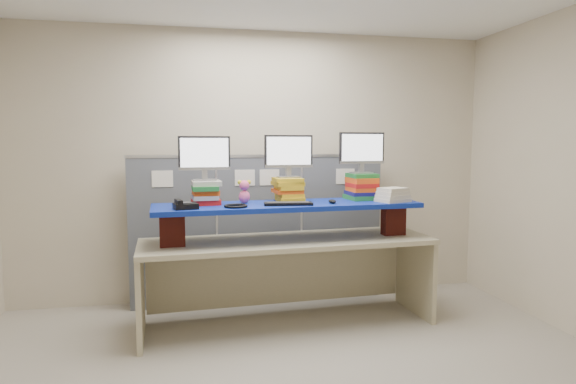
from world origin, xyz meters
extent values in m
cube|color=beige|center=(0.00, 0.00, 1.40)|extent=(5.00, 4.00, 2.80)
cube|color=#51555F|center=(-0.87, 1.78, 0.75)|extent=(0.85, 0.05, 1.50)
cube|color=#51555F|center=(0.00, 1.78, 0.75)|extent=(0.85, 0.05, 1.50)
cube|color=#51555F|center=(0.87, 1.78, 0.75)|extent=(0.85, 0.05, 1.50)
cube|color=silver|center=(0.00, 1.78, 1.51)|extent=(2.60, 0.06, 0.03)
cube|color=white|center=(-0.95, 1.75, 1.30)|extent=(0.20, 0.00, 0.16)
cube|color=white|center=(-0.15, 1.75, 1.30)|extent=(0.20, 0.00, 0.16)
cube|color=white|center=(0.10, 1.75, 1.30)|extent=(0.20, 0.00, 0.16)
cube|color=white|center=(0.90, 1.75, 1.30)|extent=(0.20, 0.00, 0.16)
cube|color=#C0B592|center=(0.16, 1.11, 0.77)|extent=(2.64, 0.91, 0.04)
cube|color=#C0B592|center=(-1.11, 1.04, 0.37)|extent=(0.09, 0.70, 0.75)
cube|color=#C0B592|center=(1.44, 1.19, 0.37)|extent=(0.09, 0.70, 0.75)
cube|color=maroon|center=(-0.84, 1.00, 0.93)|extent=(0.21, 0.12, 0.28)
cube|color=maroon|center=(1.17, 1.12, 0.93)|extent=(0.21, 0.12, 0.28)
cube|color=navy|center=(0.16, 1.11, 1.09)|extent=(2.38, 0.73, 0.04)
cube|color=red|center=(-0.55, 1.20, 1.14)|extent=(0.26, 0.30, 0.05)
cube|color=#BCB9B3|center=(-0.56, 1.18, 1.18)|extent=(0.24, 0.29, 0.04)
cube|color=#F25616|center=(-0.55, 1.20, 1.22)|extent=(0.24, 0.29, 0.04)
cube|color=#207A32|center=(-0.56, 1.18, 1.26)|extent=(0.23, 0.31, 0.04)
cube|color=#BCB9B3|center=(-0.55, 1.19, 1.30)|extent=(0.26, 0.28, 0.04)
cube|color=gold|center=(0.20, 1.23, 1.14)|extent=(0.23, 0.30, 0.04)
cube|color=gold|center=(0.20, 1.24, 1.17)|extent=(0.23, 0.30, 0.03)
cube|color=#F25616|center=(0.18, 1.24, 1.21)|extent=(0.26, 0.30, 0.03)
cube|color=gold|center=(0.19, 1.23, 1.24)|extent=(0.23, 0.28, 0.04)
cube|color=gold|center=(0.18, 1.23, 1.28)|extent=(0.28, 0.30, 0.04)
cube|color=gold|center=(0.18, 1.22, 1.31)|extent=(0.25, 0.27, 0.03)
cube|color=#207A32|center=(0.89, 1.26, 1.13)|extent=(0.26, 0.32, 0.04)
cube|color=navy|center=(0.89, 1.27, 1.17)|extent=(0.23, 0.29, 0.04)
cube|color=#F25616|center=(0.91, 1.27, 1.21)|extent=(0.25, 0.28, 0.04)
cube|color=red|center=(0.91, 1.27, 1.25)|extent=(0.25, 0.29, 0.04)
cube|color=#F25616|center=(0.91, 1.28, 1.29)|extent=(0.25, 0.31, 0.05)
cube|color=#207A32|center=(0.91, 1.28, 1.34)|extent=(0.26, 0.28, 0.04)
cube|color=#9A9A9F|center=(-0.56, 1.19, 1.32)|extent=(0.20, 0.14, 0.01)
cube|color=#9A9A9F|center=(-0.56, 1.19, 1.37)|extent=(0.05, 0.04, 0.08)
cube|color=black|center=(-0.56, 1.19, 1.56)|extent=(0.45, 0.06, 0.29)
cube|color=white|center=(-0.56, 1.17, 1.56)|extent=(0.41, 0.03, 0.26)
cube|color=#9A9A9F|center=(0.19, 1.23, 1.34)|extent=(0.20, 0.14, 0.01)
cube|color=#9A9A9F|center=(0.19, 1.23, 1.38)|extent=(0.05, 0.04, 0.08)
cube|color=black|center=(0.19, 1.23, 1.57)|extent=(0.45, 0.06, 0.29)
cube|color=white|center=(0.19, 1.21, 1.57)|extent=(0.41, 0.03, 0.26)
cube|color=#9A9A9F|center=(0.90, 1.28, 1.36)|extent=(0.20, 0.14, 0.01)
cube|color=#9A9A9F|center=(0.90, 1.28, 1.41)|extent=(0.05, 0.04, 0.08)
cube|color=black|center=(0.90, 1.28, 1.60)|extent=(0.45, 0.06, 0.29)
cube|color=white|center=(0.90, 1.26, 1.60)|extent=(0.41, 0.03, 0.26)
cube|color=black|center=(0.14, 0.98, 1.12)|extent=(0.43, 0.18, 0.02)
cube|color=#2C2C2E|center=(0.14, 0.98, 1.14)|extent=(0.37, 0.13, 0.00)
ellipsoid|color=black|center=(0.54, 1.02, 1.13)|extent=(0.09, 0.13, 0.04)
cube|color=black|center=(-0.72, 0.91, 1.14)|extent=(0.21, 0.20, 0.05)
cube|color=#2C2C2E|center=(-0.72, 0.91, 1.16)|extent=(0.11, 0.11, 0.01)
cube|color=black|center=(-0.78, 0.90, 1.17)|extent=(0.07, 0.17, 0.03)
torus|color=black|center=(-0.32, 0.93, 1.12)|extent=(0.26, 0.26, 0.02)
ellipsoid|color=#F95E93|center=(-0.22, 1.20, 1.17)|extent=(0.10, 0.09, 0.11)
sphere|color=#F95E93|center=(-0.22, 1.20, 1.27)|extent=(0.09, 0.09, 0.09)
sphere|color=yellow|center=(-0.26, 1.20, 1.30)|extent=(0.04, 0.04, 0.04)
sphere|color=yellow|center=(-0.17, 1.20, 1.30)|extent=(0.04, 0.04, 0.04)
cube|color=beige|center=(1.12, 1.03, 1.13)|extent=(0.32, 0.29, 0.03)
cube|color=beige|center=(1.12, 1.03, 1.16)|extent=(0.31, 0.28, 0.03)
cube|color=beige|center=(1.12, 1.03, 1.19)|extent=(0.30, 0.26, 0.03)
cube|color=beige|center=(1.12, 1.03, 1.22)|extent=(0.28, 0.25, 0.03)
camera|label=1|loc=(-0.67, -3.04, 1.64)|focal=30.00mm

